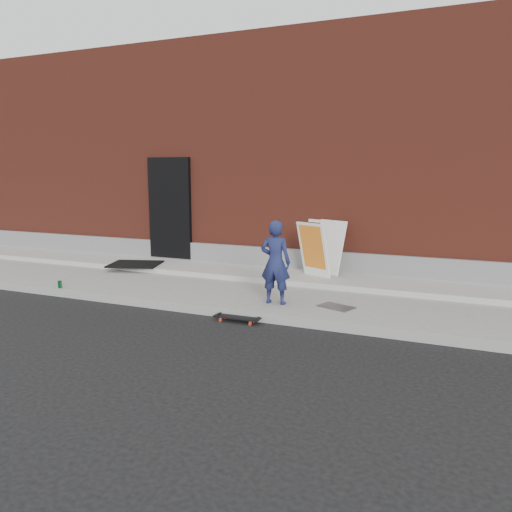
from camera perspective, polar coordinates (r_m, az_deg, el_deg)
The scene contains 10 objects.
ground at distance 7.84m, azimuth -5.11°, elevation -6.86°, with size 80.00×80.00×0.00m, color black.
sidewalk at distance 9.12m, azimuth -0.68°, elevation -3.95°, with size 20.00×3.00×0.15m, color slate.
apron at distance 9.90m, azimuth 1.41°, elevation -2.12°, with size 20.00×1.20×0.10m, color #979792.
building at distance 14.07m, azimuth 8.47°, elevation 10.71°, with size 20.00×8.10×5.00m.
child at distance 7.82m, azimuth 2.24°, elevation -0.72°, with size 0.48×0.32×1.33m, color #1A2049.
skateboard at distance 7.50m, azimuth -2.16°, elevation -7.08°, with size 0.70×0.19×0.08m.
pizza_sign at distance 9.58m, azimuth 7.39°, elevation 0.93°, with size 0.89×0.95×1.06m.
soda_can at distance 9.63m, azimuth -21.49°, elevation -3.04°, with size 0.07×0.07×0.13m, color #16703A.
doormat at distance 10.95m, azimuth -13.64°, elevation -0.90°, with size 1.04×0.84×0.03m, color black.
utility_plate at distance 7.83m, azimuth 9.16°, elevation -5.76°, with size 0.52×0.33×0.02m, color #535458.
Camera 1 is at (3.56, -6.62, 2.23)m, focal length 35.00 mm.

